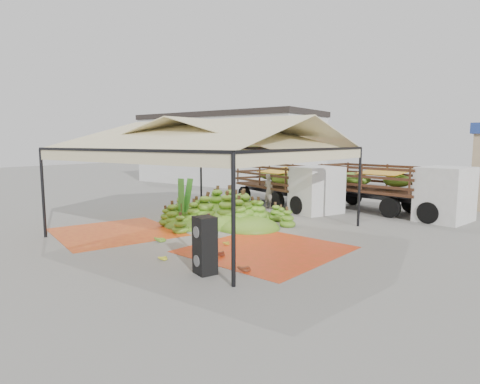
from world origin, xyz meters
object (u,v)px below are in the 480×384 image
Objects in this scene: banana_heap at (220,207)px; truck_right at (396,184)px; vendor at (269,191)px; speaker_stack at (205,245)px; truck_left at (289,181)px.

banana_heap is 8.03m from truck_right.
vendor is (-0.26, 4.17, 0.20)m from banana_heap.
banana_heap is 6.33m from speaker_stack.
vendor is at bearing -102.14° from truck_left.
vendor is 1.16m from truck_left.
truck_left is (-3.32, 10.20, 0.59)m from speaker_stack.
speaker_stack reaches higher than banana_heap.
truck_left is (0.35, 5.05, 0.66)m from banana_heap.
truck_right is (5.48, 1.90, 0.52)m from vendor.
banana_heap is 0.89× the size of truck_right.
truck_right is at bearing 103.08° from speaker_stack.
truck_left is at bearing -110.27° from vendor.
truck_right reaches higher than truck_left.
truck_left is at bearing 86.05° from banana_heap.
speaker_stack is at bearing -84.72° from truck_right.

